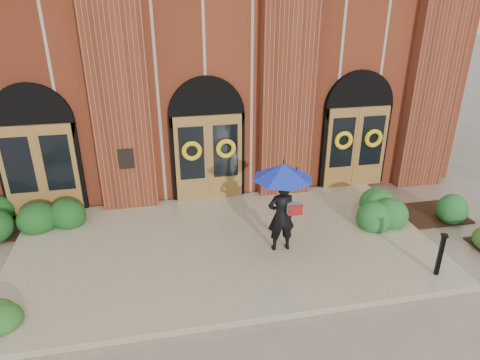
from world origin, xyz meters
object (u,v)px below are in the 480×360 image
object	(u,v)px
metal_post	(440,254)
hedge_wall_left	(15,216)
man_with_umbrella	(283,191)
hedge_wall_right	(408,205)

from	to	relation	value
metal_post	hedge_wall_left	distance (m)	10.37
man_with_umbrella	metal_post	bearing A→B (deg)	151.49
metal_post	hedge_wall_left	bearing A→B (deg)	156.39
metal_post	hedge_wall_left	xyz separation A→B (m)	(-9.50, 4.15, -0.29)
man_with_umbrella	hedge_wall_left	bearing A→B (deg)	-21.15
metal_post	man_with_umbrella	bearing A→B (deg)	151.48
hedge_wall_right	hedge_wall_left	bearing A→B (deg)	171.83
hedge_wall_left	man_with_umbrella	bearing A→B (deg)	-21.16
hedge_wall_left	metal_post	bearing A→B (deg)	-23.61
metal_post	hedge_wall_right	bearing A→B (deg)	71.30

